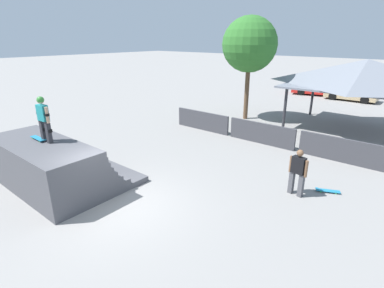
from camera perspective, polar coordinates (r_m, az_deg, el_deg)
The scene contains 11 objects.
ground_plane at distance 9.96m, azimuth -13.69°, elevation -11.39°, with size 160.00×160.00×0.00m, color gray.
quarter_pipe_ramp at distance 11.70m, azimuth -24.95°, elevation -3.82°, with size 4.75×3.58×1.68m.
skater_on_deck at distance 11.07m, azimuth -26.47°, elevation 4.73°, with size 0.67×0.24×1.56m.
skateboard_on_deck at distance 11.64m, azimuth -27.20°, elevation 0.94°, with size 0.86×0.22×0.09m.
bystander_walking at distance 10.52m, azimuth 19.52°, elevation -4.73°, with size 0.66×0.28×1.62m.
skateboard_on_ground at distance 11.43m, azimuth 24.32°, elevation -8.09°, with size 0.81×0.51×0.09m.
barrier_fence at distance 15.32m, azimuth 13.05°, elevation 2.01°, with size 10.89×0.12×1.05m.
pavilion_shelter at distance 18.85m, azimuth 30.20°, elevation 11.39°, with size 7.84×5.35×3.96m.
tree_beside_pavilion at distance 19.39m, azimuth 10.92°, elevation 18.08°, with size 3.34×3.34×6.30m.
parked_car_red at distance 30.10m, azimuth 22.91°, elevation 9.70°, with size 4.75×2.48×1.27m.
parked_car_tan at distance 28.74m, azimuth 28.03°, elevation 8.54°, with size 4.02×1.78×1.27m.
Camera 1 is at (7.04, -4.91, 5.05)m, focal length 28.00 mm.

